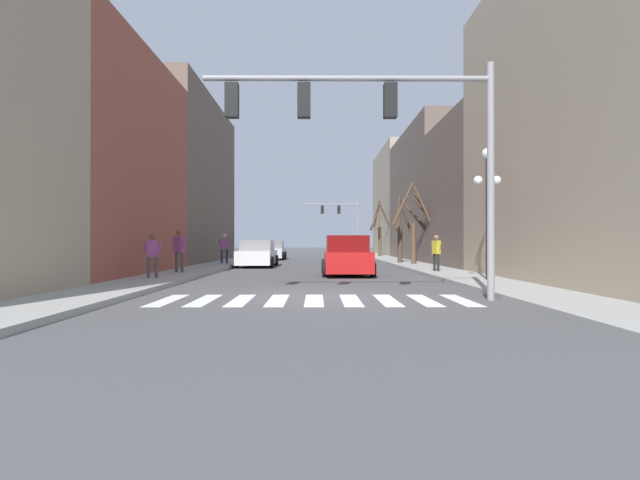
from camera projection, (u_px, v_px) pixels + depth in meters
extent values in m
plane|color=#4C4C4F|center=(314.00, 297.00, 13.01)|extent=(240.00, 240.00, 0.00)
cube|color=#9E9E99|center=(95.00, 294.00, 12.97)|extent=(2.22, 90.00, 0.15)
cube|color=#9E9E99|center=(532.00, 294.00, 13.05)|extent=(2.22, 90.00, 0.15)
cube|color=#934C3D|center=(80.00, 164.00, 20.80)|extent=(6.00, 11.37, 9.43)
cube|color=#66564C|center=(172.00, 182.00, 34.01)|extent=(6.00, 15.03, 11.02)
cube|color=tan|center=(640.00, 101.00, 15.01)|extent=(6.00, 15.83, 11.35)
cube|color=#66564C|center=(496.00, 194.00, 27.04)|extent=(6.00, 8.25, 8.10)
cube|color=#66564C|center=(443.00, 196.00, 38.58)|extent=(6.00, 14.81, 9.98)
cube|color=tan|center=(408.00, 203.00, 52.96)|extent=(6.00, 13.94, 11.16)
cube|color=white|center=(167.00, 300.00, 12.20)|extent=(0.45, 2.60, 0.01)
cube|color=white|center=(204.00, 300.00, 12.21)|extent=(0.45, 2.60, 0.01)
cube|color=white|center=(241.00, 300.00, 12.21)|extent=(0.45, 2.60, 0.01)
cube|color=white|center=(278.00, 300.00, 12.22)|extent=(0.45, 2.60, 0.01)
cube|color=white|center=(314.00, 300.00, 12.22)|extent=(0.45, 2.60, 0.01)
cube|color=white|center=(351.00, 300.00, 12.23)|extent=(0.45, 2.60, 0.01)
cube|color=white|center=(387.00, 300.00, 12.23)|extent=(0.45, 2.60, 0.01)
cube|color=white|center=(424.00, 300.00, 12.24)|extent=(0.45, 2.60, 0.01)
cube|color=white|center=(461.00, 300.00, 12.25)|extent=(0.45, 2.60, 0.01)
cylinder|color=gray|center=(491.00, 181.00, 12.26)|extent=(0.18, 0.18, 5.86)
cylinder|color=gray|center=(347.00, 78.00, 12.25)|extent=(7.08, 0.14, 0.14)
cube|color=black|center=(390.00, 101.00, 12.25)|extent=(0.32, 0.28, 0.84)
cube|color=black|center=(304.00, 101.00, 12.24)|extent=(0.32, 0.28, 0.84)
cube|color=black|center=(232.00, 101.00, 12.23)|extent=(0.32, 0.28, 0.84)
cylinder|color=gray|center=(358.00, 228.00, 51.49)|extent=(0.18, 0.18, 5.73)
cylinder|color=gray|center=(331.00, 204.00, 51.48)|extent=(5.71, 0.14, 0.14)
cube|color=black|center=(339.00, 210.00, 51.48)|extent=(0.32, 0.28, 0.84)
cube|color=black|center=(322.00, 210.00, 51.47)|extent=(0.32, 0.28, 0.84)
cylinder|color=black|center=(487.00, 219.00, 17.09)|extent=(0.12, 0.12, 4.15)
sphere|color=white|center=(487.00, 153.00, 17.10)|extent=(0.36, 0.36, 0.36)
sphere|color=white|center=(478.00, 180.00, 17.09)|extent=(0.31, 0.31, 0.31)
sphere|color=white|center=(497.00, 180.00, 17.09)|extent=(0.31, 0.31, 0.31)
cube|color=red|center=(347.00, 261.00, 21.79)|extent=(1.91, 4.88, 0.85)
cube|color=maroon|center=(347.00, 244.00, 21.79)|extent=(1.76, 2.54, 0.69)
cylinder|color=black|center=(324.00, 266.00, 23.29)|extent=(0.22, 0.64, 0.64)
cylinder|color=black|center=(366.00, 266.00, 23.30)|extent=(0.22, 0.64, 0.64)
cylinder|color=black|center=(325.00, 269.00, 20.26)|extent=(0.22, 0.64, 0.64)
cylinder|color=black|center=(373.00, 269.00, 20.28)|extent=(0.22, 0.64, 0.64)
cube|color=white|center=(257.00, 257.00, 28.92)|extent=(1.91, 4.87, 0.76)
cube|color=gray|center=(257.00, 245.00, 28.92)|extent=(1.76, 2.53, 0.62)
cylinder|color=black|center=(244.00, 260.00, 30.42)|extent=(0.22, 0.64, 0.64)
cylinder|color=black|center=(276.00, 260.00, 30.44)|extent=(0.22, 0.64, 0.64)
cylinder|color=black|center=(236.00, 262.00, 27.40)|extent=(0.22, 0.64, 0.64)
cylinder|color=black|center=(272.00, 262.00, 27.42)|extent=(0.22, 0.64, 0.64)
cube|color=silver|center=(273.00, 253.00, 40.82)|extent=(1.70, 4.38, 0.76)
cube|color=slate|center=(273.00, 244.00, 40.82)|extent=(1.57, 2.28, 0.62)
cylinder|color=black|center=(265.00, 255.00, 42.17)|extent=(0.22, 0.64, 0.64)
cylinder|color=black|center=(285.00, 255.00, 42.18)|extent=(0.22, 0.64, 0.64)
cylinder|color=black|center=(261.00, 256.00, 39.45)|extent=(0.22, 0.64, 0.64)
cylinder|color=black|center=(283.00, 256.00, 39.46)|extent=(0.22, 0.64, 0.64)
cylinder|color=black|center=(434.00, 262.00, 22.22)|extent=(0.11, 0.11, 0.76)
cylinder|color=black|center=(438.00, 263.00, 21.97)|extent=(0.11, 0.11, 0.76)
cube|color=gold|center=(436.00, 247.00, 22.10)|extent=(0.33, 0.42, 0.60)
sphere|color=#8C664C|center=(436.00, 237.00, 22.10)|extent=(0.21, 0.21, 0.21)
cylinder|color=gold|center=(433.00, 248.00, 22.29)|extent=(0.18, 0.27, 0.58)
cylinder|color=gold|center=(439.00, 248.00, 21.90)|extent=(0.18, 0.27, 0.58)
cylinder|color=#4C4C51|center=(149.00, 267.00, 17.85)|extent=(0.11, 0.11, 0.75)
cylinder|color=#4C4C51|center=(156.00, 267.00, 17.91)|extent=(0.11, 0.11, 0.75)
cube|color=#9E4C93|center=(153.00, 249.00, 17.88)|extent=(0.41, 0.29, 0.59)
sphere|color=brown|center=(153.00, 237.00, 17.88)|extent=(0.21, 0.21, 0.21)
cylinder|color=#9E4C93|center=(146.00, 250.00, 17.83)|extent=(0.27, 0.14, 0.57)
cylinder|color=#9E4C93|center=(159.00, 250.00, 17.93)|extent=(0.27, 0.14, 0.57)
cylinder|color=#282D47|center=(227.00, 256.00, 30.02)|extent=(0.13, 0.13, 0.85)
cylinder|color=#282D47|center=(222.00, 256.00, 29.95)|extent=(0.13, 0.13, 0.85)
cube|color=#9E4C93|center=(224.00, 244.00, 29.99)|extent=(0.46, 0.32, 0.67)
sphere|color=beige|center=(224.00, 236.00, 29.99)|extent=(0.24, 0.24, 0.24)
cylinder|color=#9E4C93|center=(228.00, 245.00, 30.04)|extent=(0.30, 0.16, 0.65)
cylinder|color=#9E4C93|center=(220.00, 245.00, 29.93)|extent=(0.30, 0.16, 0.65)
cylinder|color=#4C4C51|center=(176.00, 262.00, 21.34)|extent=(0.13, 0.13, 0.85)
cylinder|color=#4C4C51|center=(182.00, 262.00, 21.21)|extent=(0.13, 0.13, 0.85)
cube|color=#9E4C93|center=(179.00, 244.00, 21.28)|extent=(0.48, 0.39, 0.67)
sphere|color=brown|center=(179.00, 233.00, 21.28)|extent=(0.24, 0.24, 0.24)
cylinder|color=#9E4C93|center=(175.00, 245.00, 21.38)|extent=(0.30, 0.21, 0.65)
cylinder|color=#9E4C93|center=(184.00, 245.00, 21.18)|extent=(0.30, 0.21, 0.65)
cylinder|color=brown|center=(380.00, 241.00, 46.08)|extent=(0.32, 0.32, 2.71)
cylinder|color=brown|center=(377.00, 214.00, 46.79)|extent=(0.45, 1.50, 2.49)
cylinder|color=brown|center=(375.00, 218.00, 47.05)|extent=(0.71, 2.05, 2.42)
cylinder|color=brown|center=(385.00, 216.00, 46.29)|extent=(1.24, 0.58, 2.35)
cylinder|color=brown|center=(379.00, 222.00, 45.53)|extent=(0.46, 1.26, 1.51)
cylinder|color=brown|center=(375.00, 219.00, 46.01)|extent=(1.06, 0.30, 2.00)
cylinder|color=#473828|center=(400.00, 246.00, 31.38)|extent=(0.31, 0.31, 2.10)
cylinder|color=#473828|center=(398.00, 212.00, 30.97)|extent=(0.49, 0.94, 2.32)
cylinder|color=#473828|center=(414.00, 215.00, 31.14)|extent=(1.72, 0.67, 1.90)
cylinder|color=#473828|center=(399.00, 215.00, 31.03)|extent=(0.39, 0.86, 1.97)
cylinder|color=#473828|center=(405.00, 217.00, 31.54)|extent=(0.89, 0.46, 1.90)
cylinder|color=#473828|center=(413.00, 214.00, 31.24)|extent=(1.61, 0.43, 2.16)
cylinder|color=brown|center=(413.00, 243.00, 29.79)|extent=(0.30, 0.30, 2.42)
cylinder|color=brown|center=(425.00, 213.00, 30.09)|extent=(1.62, 0.76, 1.78)
cylinder|color=brown|center=(403.00, 204.00, 29.77)|extent=(1.37, 0.21, 2.61)
cylinder|color=brown|center=(427.00, 211.00, 30.17)|extent=(1.82, 0.94, 2.13)
cylinder|color=brown|center=(422.00, 204.00, 29.76)|extent=(1.17, 0.22, 2.33)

